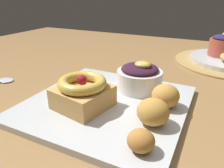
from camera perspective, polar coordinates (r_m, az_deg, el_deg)
name	(u,v)px	position (r m, az deg, el deg)	size (l,w,h in m)	color
dining_table	(119,98)	(0.63, 1.88, -3.66)	(1.51, 1.10, 0.73)	olive
front_plate	(107,104)	(0.42, -1.22, -5.22)	(0.29, 0.29, 0.01)	silver
cake_slice	(83,92)	(0.39, -7.74, -2.23)	(0.10, 0.10, 0.06)	tan
berry_ramekin	(139,77)	(0.46, 7.27, 1.83)	(0.10, 0.10, 0.07)	white
fritter_front	(141,141)	(0.29, 7.64, -14.63)	(0.04, 0.04, 0.03)	#BC7F38
fritter_middle	(165,96)	(0.40, 13.97, -3.04)	(0.05, 0.05, 0.04)	gold
fritter_back	(153,112)	(0.35, 10.79, -7.24)	(0.05, 0.05, 0.04)	gold
back_ramekin	(223,45)	(0.77, 27.34, 9.07)	(0.08, 0.08, 0.08)	#B24C3D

